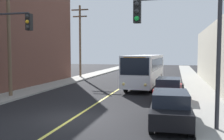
# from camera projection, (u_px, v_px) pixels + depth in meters

# --- Properties ---
(ground_plane) EXTENTS (120.00, 120.00, 0.00)m
(ground_plane) POSITION_uv_depth(u_px,v_px,m) (74.00, 118.00, 13.26)
(ground_plane) COLOR black
(sidewalk_left) EXTENTS (2.50, 90.00, 0.15)m
(sidewalk_left) POSITION_uv_depth(u_px,v_px,m) (45.00, 87.00, 24.70)
(sidewalk_left) COLOR gray
(sidewalk_left) RESTS_ON ground
(sidewalk_right) EXTENTS (2.50, 90.00, 0.15)m
(sidewalk_right) POSITION_uv_depth(u_px,v_px,m) (200.00, 93.00, 21.14)
(sidewalk_right) COLOR gray
(sidewalk_right) RESTS_ON ground
(lane_stripe_center) EXTENTS (0.16, 60.00, 0.01)m
(lane_stripe_center) POSITION_uv_depth(u_px,v_px,m) (127.00, 84.00, 27.76)
(lane_stripe_center) COLOR #D8CC4C
(lane_stripe_center) RESTS_ON ground
(city_bus) EXTENTS (2.98, 12.23, 3.20)m
(city_bus) POSITION_uv_depth(u_px,v_px,m) (146.00, 69.00, 25.83)
(city_bus) COLOR silver
(city_bus) RESTS_ON ground
(parked_car_black) EXTENTS (1.97, 4.47, 1.62)m
(parked_car_black) POSITION_uv_depth(u_px,v_px,m) (170.00, 108.00, 11.91)
(parked_car_black) COLOR black
(parked_car_black) RESTS_ON ground
(parked_car_red) EXTENTS (1.94, 4.46, 1.62)m
(parked_car_red) POSITION_uv_depth(u_px,v_px,m) (169.00, 89.00, 18.18)
(parked_car_red) COLOR maroon
(parked_car_red) RESTS_ON ground
(utility_pole_near) EXTENTS (2.40, 0.28, 10.68)m
(utility_pole_near) POSITION_uv_depth(u_px,v_px,m) (9.00, 19.00, 18.93)
(utility_pole_near) COLOR brown
(utility_pole_near) RESTS_ON sidewalk_left
(utility_pole_mid) EXTENTS (2.40, 0.28, 9.75)m
(utility_pole_mid) POSITION_uv_depth(u_px,v_px,m) (80.00, 38.00, 34.49)
(utility_pole_mid) COLOR brown
(utility_pole_mid) RESTS_ON sidewalk_left
(traffic_signal_left_corner) EXTENTS (3.75, 0.48, 6.00)m
(traffic_signal_left_corner) POSITION_uv_depth(u_px,v_px,m) (2.00, 39.00, 15.68)
(traffic_signal_left_corner) COLOR #2D2D33
(traffic_signal_left_corner) RESTS_ON sidewalk_left
(traffic_signal_right_corner) EXTENTS (3.75, 0.48, 6.00)m
(traffic_signal_right_corner) POSITION_uv_depth(u_px,v_px,m) (182.00, 33.00, 10.95)
(traffic_signal_right_corner) COLOR #2D2D33
(traffic_signal_right_corner) RESTS_ON sidewalk_right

